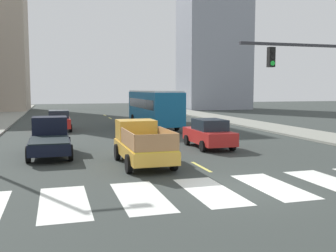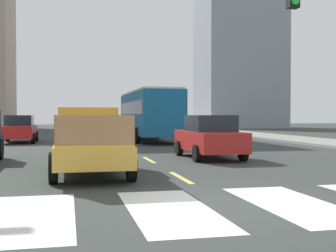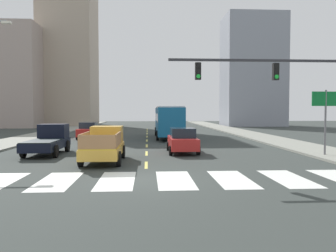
# 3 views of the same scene
# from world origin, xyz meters

# --- Properties ---
(ground_plane) EXTENTS (160.00, 160.00, 0.00)m
(ground_plane) POSITION_xyz_m (0.00, 0.00, 0.00)
(ground_plane) COLOR #313734
(sidewalk_right) EXTENTS (3.91, 110.00, 0.15)m
(sidewalk_right) POSITION_xyz_m (12.21, 18.00, 0.07)
(sidewalk_right) COLOR gray
(sidewalk_right) RESTS_ON ground
(crosswalk_stripe_2) EXTENTS (1.49, 3.91, 0.01)m
(crosswalk_stripe_2) POSITION_xyz_m (-3.66, 0.00, 0.00)
(crosswalk_stripe_2) COLOR silver
(crosswalk_stripe_2) RESTS_ON ground
(crosswalk_stripe_3) EXTENTS (1.49, 3.91, 0.01)m
(crosswalk_stripe_3) POSITION_xyz_m (-1.22, 0.00, 0.00)
(crosswalk_stripe_3) COLOR silver
(crosswalk_stripe_3) RESTS_ON ground
(crosswalk_stripe_4) EXTENTS (1.49, 3.91, 0.01)m
(crosswalk_stripe_4) POSITION_xyz_m (1.22, 0.00, 0.00)
(crosswalk_stripe_4) COLOR silver
(crosswalk_stripe_4) RESTS_ON ground
(lane_dash_0) EXTENTS (0.16, 2.40, 0.01)m
(lane_dash_0) POSITION_xyz_m (0.00, 4.00, 0.00)
(lane_dash_0) COLOR #D4C956
(lane_dash_0) RESTS_ON ground
(lane_dash_1) EXTENTS (0.16, 2.40, 0.01)m
(lane_dash_1) POSITION_xyz_m (0.00, 9.00, 0.00)
(lane_dash_1) COLOR #D4C956
(lane_dash_1) RESTS_ON ground
(lane_dash_2) EXTENTS (0.16, 2.40, 0.01)m
(lane_dash_2) POSITION_xyz_m (0.00, 14.00, 0.00)
(lane_dash_2) COLOR #D4C956
(lane_dash_2) RESTS_ON ground
(lane_dash_3) EXTENTS (0.16, 2.40, 0.01)m
(lane_dash_3) POSITION_xyz_m (0.00, 19.00, 0.00)
(lane_dash_3) COLOR #D4C956
(lane_dash_3) RESTS_ON ground
(lane_dash_4) EXTENTS (0.16, 2.40, 0.01)m
(lane_dash_4) POSITION_xyz_m (0.00, 24.00, 0.00)
(lane_dash_4) COLOR #D4C956
(lane_dash_4) RESTS_ON ground
(lane_dash_5) EXTENTS (0.16, 2.40, 0.01)m
(lane_dash_5) POSITION_xyz_m (0.00, 29.00, 0.00)
(lane_dash_5) COLOR #D4C956
(lane_dash_5) RESTS_ON ground
(lane_dash_6) EXTENTS (0.16, 2.40, 0.01)m
(lane_dash_6) POSITION_xyz_m (0.00, 34.00, 0.00)
(lane_dash_6) COLOR #D4C956
(lane_dash_6) RESTS_ON ground
(lane_dash_7) EXTENTS (0.16, 2.40, 0.01)m
(lane_dash_7) POSITION_xyz_m (0.00, 39.00, 0.00)
(lane_dash_7) COLOR #D4C956
(lane_dash_7) RESTS_ON ground
(pickup_stakebed) EXTENTS (2.18, 5.20, 1.96)m
(pickup_stakebed) POSITION_xyz_m (-2.41, 5.61, 0.94)
(pickup_stakebed) COLOR gold
(pickup_stakebed) RESTS_ON ground
(city_bus) EXTENTS (2.72, 10.80, 3.32)m
(city_bus) POSITION_xyz_m (2.27, 21.79, 1.95)
(city_bus) COLOR #145E8F
(city_bus) RESTS_ON ground
(sedan_mid) EXTENTS (2.02, 4.40, 1.72)m
(sedan_mid) POSITION_xyz_m (2.48, 9.16, 0.86)
(sedan_mid) COLOR red
(sedan_mid) RESTS_ON ground
(sedan_near_left) EXTENTS (2.02, 4.40, 1.72)m
(sedan_near_left) POSITION_xyz_m (-6.00, 21.44, 0.86)
(sedan_near_left) COLOR red
(sedan_near_left) RESTS_ON ground
(block_mid_left) EXTENTS (10.98, 8.44, 20.86)m
(block_mid_left) POSITION_xyz_m (20.13, 50.50, 10.43)
(block_mid_left) COLOR #8C929E
(block_mid_left) RESTS_ON ground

